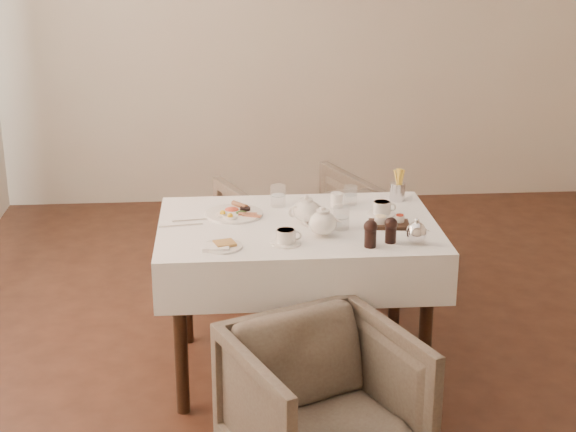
# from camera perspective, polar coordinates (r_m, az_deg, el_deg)

# --- Properties ---
(table) EXTENTS (1.28, 0.88, 0.75)m
(table) POSITION_cam_1_polar(r_m,az_deg,el_deg) (4.09, 0.63, -2.03)
(table) COLOR black
(table) RESTS_ON ground
(armchair_near) EXTENTS (0.86, 0.87, 0.61)m
(armchair_near) POSITION_cam_1_polar(r_m,az_deg,el_deg) (3.49, 2.30, -12.16)
(armchair_near) COLOR #4B4037
(armchair_near) RESTS_ON ground
(armchair_far) EXTENTS (0.99, 1.00, 0.70)m
(armchair_far) POSITION_cam_1_polar(r_m,az_deg,el_deg) (5.00, 0.75, -1.53)
(armchair_far) COLOR #4B4037
(armchair_far) RESTS_ON ground
(breakfast_plate) EXTENTS (0.27, 0.27, 0.03)m
(breakfast_plate) POSITION_cam_1_polar(r_m,az_deg,el_deg) (4.17, -3.48, 0.21)
(breakfast_plate) COLOR white
(breakfast_plate) RESTS_ON table
(side_plate) EXTENTS (0.17, 0.17, 0.02)m
(side_plate) POSITION_cam_1_polar(r_m,az_deg,el_deg) (3.77, -4.35, -1.95)
(side_plate) COLOR white
(side_plate) RESTS_ON table
(teapot_centre) EXTENTS (0.20, 0.18, 0.13)m
(teapot_centre) POSITION_cam_1_polar(r_m,az_deg,el_deg) (4.04, 1.19, 0.47)
(teapot_centre) COLOR white
(teapot_centre) RESTS_ON table
(teapot_front) EXTENTS (0.20, 0.17, 0.14)m
(teapot_front) POSITION_cam_1_polar(r_m,az_deg,el_deg) (3.88, 2.27, -0.32)
(teapot_front) COLOR white
(teapot_front) RESTS_ON table
(creamer) EXTENTS (0.07, 0.07, 0.07)m
(creamer) POSITION_cam_1_polar(r_m,az_deg,el_deg) (4.27, 3.16, 1.04)
(creamer) COLOR white
(creamer) RESTS_ON table
(teacup_near) EXTENTS (0.13, 0.13, 0.06)m
(teacup_near) POSITION_cam_1_polar(r_m,az_deg,el_deg) (3.80, -0.14, -1.39)
(teacup_near) COLOR white
(teacup_near) RESTS_ON table
(teacup_far) EXTENTS (0.13, 0.13, 0.06)m
(teacup_far) POSITION_cam_1_polar(r_m,az_deg,el_deg) (4.18, 6.07, 0.47)
(teacup_far) COLOR white
(teacup_far) RESTS_ON table
(glass_left) EXTENTS (0.09, 0.09, 0.10)m
(glass_left) POSITION_cam_1_polar(r_m,az_deg,el_deg) (4.28, -0.65, 1.31)
(glass_left) COLOR silver
(glass_left) RESTS_ON table
(glass_mid) EXTENTS (0.08, 0.08, 0.10)m
(glass_mid) POSITION_cam_1_polar(r_m,az_deg,el_deg) (3.98, 3.46, -0.12)
(glass_mid) COLOR silver
(glass_mid) RESTS_ON table
(glass_right) EXTENTS (0.07, 0.07, 0.09)m
(glass_right) POSITION_cam_1_polar(r_m,az_deg,el_deg) (4.32, 4.05, 1.35)
(glass_right) COLOR silver
(glass_right) RESTS_ON table
(condiment_board) EXTENTS (0.19, 0.14, 0.05)m
(condiment_board) POSITION_cam_1_polar(r_m,az_deg,el_deg) (4.04, 6.53, -0.44)
(condiment_board) COLOR black
(condiment_board) RESTS_ON table
(pepper_mill_left) EXTENTS (0.06, 0.06, 0.12)m
(pepper_mill_left) POSITION_cam_1_polar(r_m,az_deg,el_deg) (3.77, 5.35, -1.12)
(pepper_mill_left) COLOR black
(pepper_mill_left) RESTS_ON table
(pepper_mill_right) EXTENTS (0.07, 0.07, 0.12)m
(pepper_mill_right) POSITION_cam_1_polar(r_m,az_deg,el_deg) (3.83, 6.66, -0.90)
(pepper_mill_right) COLOR black
(pepper_mill_right) RESTS_ON table
(silver_pot) EXTENTS (0.11, 0.10, 0.12)m
(silver_pot) POSITION_cam_1_polar(r_m,az_deg,el_deg) (3.83, 8.29, -0.95)
(silver_pot) COLOR white
(silver_pot) RESTS_ON table
(fries_cup) EXTENTS (0.08, 0.08, 0.16)m
(fries_cup) POSITION_cam_1_polar(r_m,az_deg,el_deg) (4.39, 7.10, 1.89)
(fries_cup) COLOR silver
(fries_cup) RESTS_ON table
(cutlery_fork) EXTENTS (0.19, 0.04, 0.00)m
(cutlery_fork) POSITION_cam_1_polar(r_m,az_deg,el_deg) (4.11, -6.15, -0.27)
(cutlery_fork) COLOR silver
(cutlery_fork) RESTS_ON table
(cutlery_knife) EXTENTS (0.20, 0.05, 0.00)m
(cutlery_knife) POSITION_cam_1_polar(r_m,az_deg,el_deg) (4.05, -6.94, -0.62)
(cutlery_knife) COLOR silver
(cutlery_knife) RESTS_ON table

